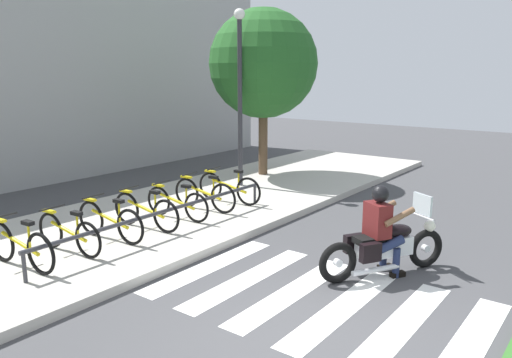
# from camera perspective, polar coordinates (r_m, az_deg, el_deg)

# --- Properties ---
(ground_plane) EXTENTS (48.00, 48.00, 0.00)m
(ground_plane) POSITION_cam_1_polar(r_m,az_deg,el_deg) (6.18, 5.32, -17.85)
(ground_plane) COLOR #424244
(sidewalk) EXTENTS (24.00, 4.40, 0.15)m
(sidewalk) POSITION_cam_1_polar(r_m,az_deg,el_deg) (9.45, -21.16, -7.29)
(sidewalk) COLOR #B7B2A8
(sidewalk) RESTS_ON ground
(crosswalk_stripe_0) EXTENTS (2.80, 0.40, 0.01)m
(crosswalk_stripe_0) POSITION_cam_1_polar(r_m,az_deg,el_deg) (6.51, 23.13, -17.16)
(crosswalk_stripe_0) COLOR white
(crosswalk_stripe_0) RESTS_ON ground
(crosswalk_stripe_1) EXTENTS (2.80, 0.40, 0.01)m
(crosswalk_stripe_1) POSITION_cam_1_polar(r_m,az_deg,el_deg) (6.70, 16.25, -15.76)
(crosswalk_stripe_1) COLOR white
(crosswalk_stripe_1) RESTS_ON ground
(crosswalk_stripe_2) EXTENTS (2.80, 0.40, 0.01)m
(crosswalk_stripe_2) POSITION_cam_1_polar(r_m,az_deg,el_deg) (6.98, 9.93, -14.26)
(crosswalk_stripe_2) COLOR white
(crosswalk_stripe_2) RESTS_ON ground
(crosswalk_stripe_3) EXTENTS (2.80, 0.40, 0.01)m
(crosswalk_stripe_3) POSITION_cam_1_polar(r_m,az_deg,el_deg) (7.33, 4.23, -12.74)
(crosswalk_stripe_3) COLOR white
(crosswalk_stripe_3) RESTS_ON ground
(crosswalk_stripe_4) EXTENTS (2.80, 0.40, 0.01)m
(crosswalk_stripe_4) POSITION_cam_1_polar(r_m,az_deg,el_deg) (7.75, -0.83, -11.28)
(crosswalk_stripe_4) COLOR white
(crosswalk_stripe_4) RESTS_ON ground
(crosswalk_stripe_5) EXTENTS (2.80, 0.40, 0.01)m
(crosswalk_stripe_5) POSITION_cam_1_polar(r_m,az_deg,el_deg) (8.23, -5.30, -9.90)
(crosswalk_stripe_5) COLOR white
(crosswalk_stripe_5) RESTS_ON ground
(motorcycle) EXTENTS (2.01, 1.25, 1.22)m
(motorcycle) POSITION_cam_1_polar(r_m,az_deg,el_deg) (7.98, 14.51, -7.50)
(motorcycle) COLOR black
(motorcycle) RESTS_ON ground
(rider) EXTENTS (0.77, 0.72, 1.44)m
(rider) POSITION_cam_1_polar(r_m,az_deg,el_deg) (7.82, 14.18, -5.05)
(rider) COLOR #591919
(rider) RESTS_ON ground
(bicycle_0) EXTENTS (0.48, 1.65, 0.79)m
(bicycle_0) POSITION_cam_1_polar(r_m,az_deg,el_deg) (8.41, -25.36, -6.92)
(bicycle_0) COLOR black
(bicycle_0) RESTS_ON sidewalk
(bicycle_1) EXTENTS (0.48, 1.57, 0.74)m
(bicycle_1) POSITION_cam_1_polar(r_m,az_deg,el_deg) (8.79, -20.65, -5.83)
(bicycle_1) COLOR black
(bicycle_1) RESTS_ON sidewalk
(bicycle_2) EXTENTS (0.48, 1.65, 0.78)m
(bicycle_2) POSITION_cam_1_polar(r_m,az_deg,el_deg) (9.23, -16.37, -4.62)
(bicycle_2) COLOR black
(bicycle_2) RESTS_ON sidewalk
(bicycle_3) EXTENTS (0.48, 1.67, 0.78)m
(bicycle_3) POSITION_cam_1_polar(r_m,az_deg,el_deg) (9.71, -12.51, -3.58)
(bicycle_3) COLOR black
(bicycle_3) RESTS_ON sidewalk
(bicycle_4) EXTENTS (0.48, 1.62, 0.74)m
(bicycle_4) POSITION_cam_1_polar(r_m,az_deg,el_deg) (10.24, -9.04, -2.70)
(bicycle_4) COLOR black
(bicycle_4) RESTS_ON sidewalk
(bicycle_5) EXTENTS (0.48, 1.64, 0.79)m
(bicycle_5) POSITION_cam_1_polar(r_m,az_deg,el_deg) (10.80, -5.92, -1.74)
(bicycle_5) COLOR black
(bicycle_5) RESTS_ON sidewalk
(bicycle_6) EXTENTS (0.48, 1.71, 0.78)m
(bicycle_6) POSITION_cam_1_polar(r_m,az_deg,el_deg) (11.39, -3.13, -0.97)
(bicycle_6) COLOR black
(bicycle_6) RESTS_ON sidewalk
(bike_rack) EXTENTS (5.51, 0.07, 0.49)m
(bike_rack) POSITION_cam_1_polar(r_m,az_deg,el_deg) (9.29, -10.30, -3.75)
(bike_rack) COLOR #333338
(bike_rack) RESTS_ON sidewalk
(street_lamp) EXTENTS (0.28, 0.28, 4.63)m
(street_lamp) POSITION_cam_1_polar(r_m,az_deg,el_deg) (12.91, -1.86, 10.77)
(street_lamp) COLOR #2D2D33
(street_lamp) RESTS_ON ground
(tree_near_rack) EXTENTS (3.06, 3.06, 4.86)m
(tree_near_rack) POSITION_cam_1_polar(r_m,az_deg,el_deg) (14.38, 0.84, 13.02)
(tree_near_rack) COLOR brown
(tree_near_rack) RESTS_ON ground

